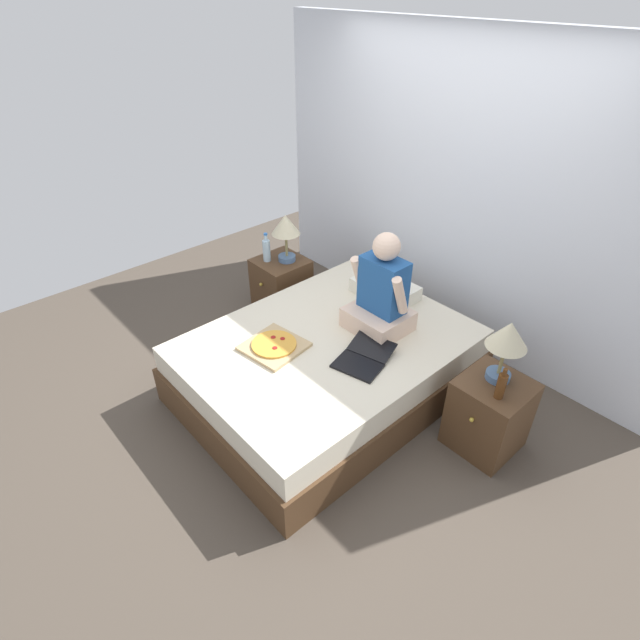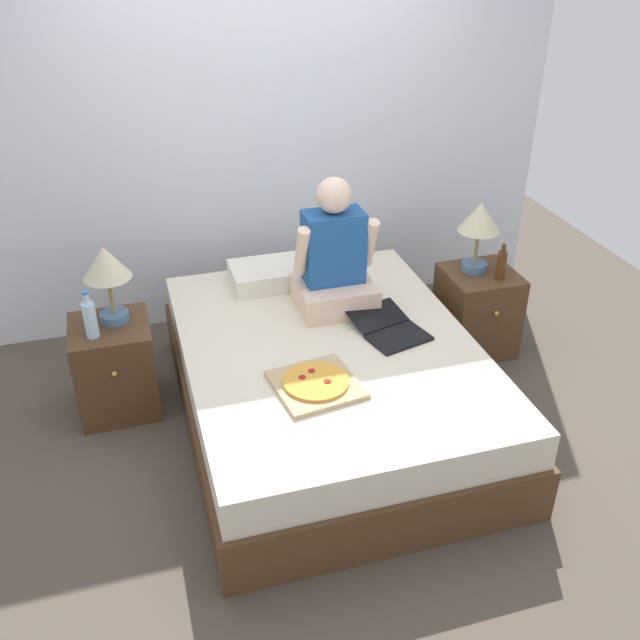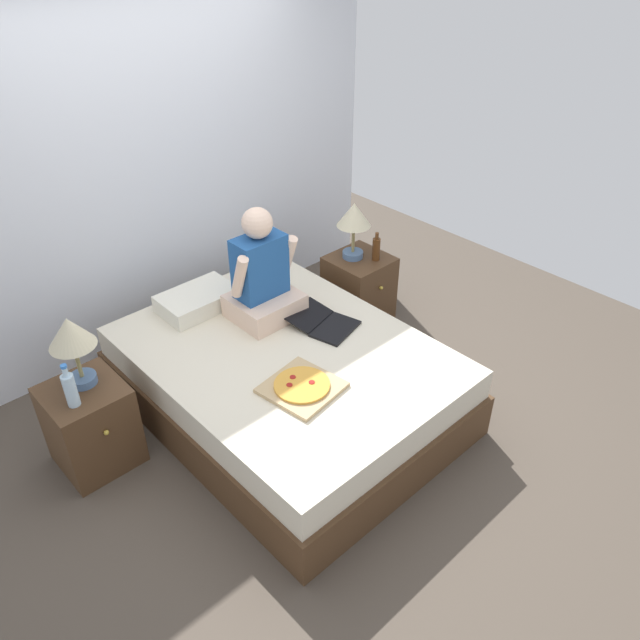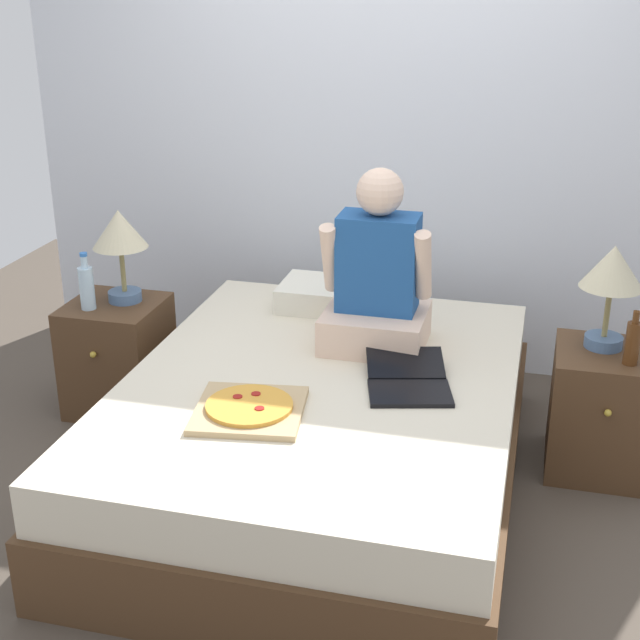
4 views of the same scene
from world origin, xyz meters
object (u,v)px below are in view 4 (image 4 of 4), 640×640
(beer_bottle, at_px, (633,342))
(laptop, at_px, (408,383))
(lamp_on_right_nightstand, at_px, (612,274))
(nightstand_right, at_px, (603,411))
(bed, at_px, (320,434))
(water_bottle, at_px, (87,286))
(person_seated, at_px, (377,282))
(lamp_on_left_nightstand, at_px, (120,236))
(nightstand_left, at_px, (118,356))
(pizza_box, at_px, (249,409))

(beer_bottle, distance_m, laptop, 0.93)
(lamp_on_right_nightstand, bearing_deg, nightstand_right, -59.07)
(bed, xyz_separation_m, water_bottle, (-1.22, 0.36, 0.42))
(water_bottle, relative_size, person_seated, 0.35)
(beer_bottle, bearing_deg, lamp_on_left_nightstand, 176.29)
(bed, height_order, lamp_on_right_nightstand, lamp_on_right_nightstand)
(nightstand_right, bearing_deg, water_bottle, -177.82)
(bed, bearing_deg, nightstand_left, 158.46)
(nightstand_right, bearing_deg, lamp_on_left_nightstand, 178.72)
(nightstand_left, xyz_separation_m, beer_bottle, (2.35, -0.10, 0.37))
(nightstand_right, xyz_separation_m, lamp_on_right_nightstand, (-0.03, 0.05, 0.60))
(nightstand_right, xyz_separation_m, beer_bottle, (0.07, -0.10, 0.37))
(bed, relative_size, lamp_on_left_nightstand, 4.70)
(beer_bottle, height_order, laptop, beer_bottle)
(person_seated, bearing_deg, pizza_box, -113.37)
(lamp_on_left_nightstand, height_order, lamp_on_right_nightstand, same)
(nightstand_right, height_order, laptop, laptop)
(nightstand_right, height_order, beer_bottle, beer_bottle)
(lamp_on_left_nightstand, relative_size, lamp_on_right_nightstand, 1.00)
(nightstand_right, distance_m, lamp_on_right_nightstand, 0.61)
(laptop, bearing_deg, nightstand_left, 163.37)
(nightstand_left, bearing_deg, lamp_on_left_nightstand, 51.37)
(lamp_on_right_nightstand, distance_m, person_seated, 0.97)
(water_bottle, distance_m, lamp_on_right_nightstand, 2.35)
(bed, height_order, nightstand_left, nightstand_left)
(lamp_on_right_nightstand, height_order, beer_bottle, lamp_on_right_nightstand)
(lamp_on_right_nightstand, bearing_deg, bed, -155.75)
(nightstand_right, relative_size, beer_bottle, 2.41)
(laptop, bearing_deg, pizza_box, -146.07)
(nightstand_left, height_order, laptop, laptop)
(bed, xyz_separation_m, person_seated, (0.15, 0.40, 0.54))
(nightstand_left, relative_size, beer_bottle, 2.41)
(nightstand_left, bearing_deg, pizza_box, -40.18)
(nightstand_right, xyz_separation_m, person_seated, (-0.99, -0.05, 0.52))
(lamp_on_right_nightstand, xyz_separation_m, person_seated, (-0.96, -0.10, -0.09))
(lamp_on_right_nightstand, relative_size, pizza_box, 0.99)
(bed, bearing_deg, laptop, 0.38)
(bed, height_order, beer_bottle, beer_bottle)
(nightstand_left, bearing_deg, nightstand_right, 0.00)
(bed, distance_m, water_bottle, 1.34)
(nightstand_right, distance_m, beer_bottle, 0.39)
(bed, height_order, pizza_box, pizza_box)
(laptop, bearing_deg, lamp_on_left_nightstand, 161.16)
(nightstand_left, bearing_deg, bed, -21.54)
(water_bottle, distance_m, person_seated, 1.38)
(water_bottle, height_order, nightstand_right, water_bottle)
(bed, relative_size, nightstand_left, 3.82)
(person_seated, height_order, laptop, person_seated)
(laptop, bearing_deg, bed, -179.62)
(water_bottle, distance_m, beer_bottle, 2.43)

